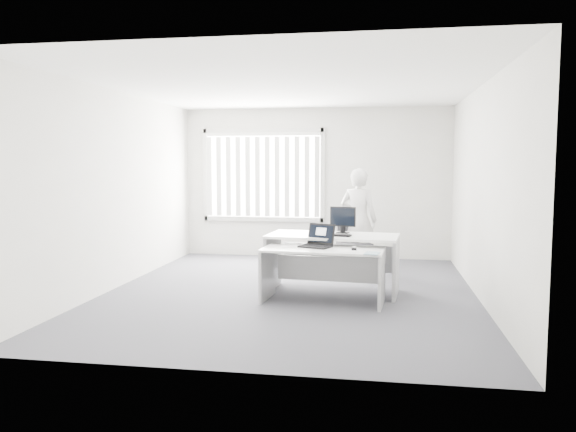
% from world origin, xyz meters
% --- Properties ---
extents(ground, '(6.00, 6.00, 0.00)m').
position_xyz_m(ground, '(0.00, 0.00, 0.00)').
color(ground, '#4F4F57').
rests_on(ground, ground).
extents(wall_back, '(5.00, 0.02, 2.80)m').
position_xyz_m(wall_back, '(0.00, 3.00, 1.40)').
color(wall_back, silver).
rests_on(wall_back, ground).
extents(wall_front, '(5.00, 0.02, 2.80)m').
position_xyz_m(wall_front, '(0.00, -3.00, 1.40)').
color(wall_front, silver).
rests_on(wall_front, ground).
extents(wall_left, '(0.02, 6.00, 2.80)m').
position_xyz_m(wall_left, '(-2.50, 0.00, 1.40)').
color(wall_left, silver).
rests_on(wall_left, ground).
extents(wall_right, '(0.02, 6.00, 2.80)m').
position_xyz_m(wall_right, '(2.50, 0.00, 1.40)').
color(wall_right, silver).
rests_on(wall_right, ground).
extents(ceiling, '(5.00, 6.00, 0.02)m').
position_xyz_m(ceiling, '(0.00, 0.00, 2.80)').
color(ceiling, white).
rests_on(ceiling, wall_back).
extents(window, '(2.32, 0.06, 1.76)m').
position_xyz_m(window, '(-1.00, 2.96, 1.55)').
color(window, '#B9B9B4').
rests_on(window, wall_back).
extents(blinds, '(2.20, 0.10, 1.50)m').
position_xyz_m(blinds, '(-1.00, 2.90, 1.52)').
color(blinds, white).
rests_on(blinds, wall_back).
extents(desk_near, '(1.58, 0.85, 0.70)m').
position_xyz_m(desk_near, '(0.50, -0.46, 0.50)').
color(desk_near, white).
rests_on(desk_near, ground).
extents(desk_far, '(1.83, 0.98, 0.80)m').
position_xyz_m(desk_far, '(0.57, 0.10, 0.58)').
color(desk_far, white).
rests_on(desk_far, ground).
extents(office_chair, '(0.80, 0.80, 1.06)m').
position_xyz_m(office_chair, '(0.79, 1.58, 0.33)').
color(office_chair, black).
rests_on(office_chair, ground).
extents(person, '(0.71, 0.57, 1.70)m').
position_xyz_m(person, '(0.86, 1.73, 0.85)').
color(person, silver).
rests_on(person, ground).
extents(laptop, '(0.48, 0.45, 0.29)m').
position_xyz_m(laptop, '(0.39, -0.40, 0.84)').
color(laptop, black).
rests_on(laptop, desk_near).
extents(paper_sheet, '(0.33, 0.27, 0.00)m').
position_xyz_m(paper_sheet, '(0.84, -0.58, 0.70)').
color(paper_sheet, white).
rests_on(paper_sheet, desk_near).
extents(mouse, '(0.07, 0.11, 0.04)m').
position_xyz_m(mouse, '(0.89, -0.52, 0.72)').
color(mouse, '#B1B1B3').
rests_on(mouse, paper_sheet).
extents(booklet, '(0.20, 0.26, 0.01)m').
position_xyz_m(booklet, '(1.12, -0.79, 0.70)').
color(booklet, white).
rests_on(booklet, desk_near).
extents(keyboard, '(0.46, 0.24, 0.02)m').
position_xyz_m(keyboard, '(0.61, -0.02, 0.81)').
color(keyboard, black).
rests_on(keyboard, desk_far).
extents(monitor, '(0.38, 0.19, 0.37)m').
position_xyz_m(monitor, '(0.70, 0.31, 0.99)').
color(monitor, black).
rests_on(monitor, desk_far).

